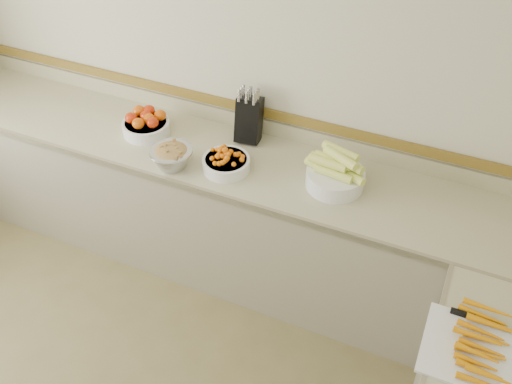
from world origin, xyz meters
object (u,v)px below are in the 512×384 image
at_px(tomato_bowl, 146,124).
at_px(cherry_tomato_bowl, 226,162).
at_px(knife_block, 249,118).
at_px(corn_bowl, 336,173).
at_px(rhubarb_bowl, 171,156).
at_px(cutting_board, 483,349).

xyz_separation_m(tomato_bowl, cherry_tomato_bowl, (0.61, -0.13, -0.01)).
bearing_deg(tomato_bowl, cherry_tomato_bowl, -11.83).
xyz_separation_m(knife_block, corn_bowl, (0.61, -0.22, -0.06)).
bearing_deg(knife_block, rhubarb_bowl, -123.48).
xyz_separation_m(cherry_tomato_bowl, cutting_board, (1.48, -0.66, -0.03)).
distance_m(knife_block, rhubarb_bowl, 0.52).
relative_size(knife_block, rhubarb_bowl, 1.42).
height_order(tomato_bowl, rhubarb_bowl, same).
xyz_separation_m(tomato_bowl, rhubarb_bowl, (0.32, -0.23, 0.01)).
relative_size(knife_block, cutting_board, 0.75).
distance_m(cherry_tomato_bowl, cutting_board, 1.63).
bearing_deg(rhubarb_bowl, knife_block, 56.52).
bearing_deg(cherry_tomato_bowl, rhubarb_bowl, -160.08).
relative_size(rhubarb_bowl, cutting_board, 0.53).
distance_m(tomato_bowl, corn_bowl, 1.21).
height_order(corn_bowl, cutting_board, corn_bowl).
xyz_separation_m(knife_block, cherry_tomato_bowl, (0.01, -0.32, -0.09)).
bearing_deg(tomato_bowl, cutting_board, -20.70).
distance_m(knife_block, cherry_tomato_bowl, 0.34).
bearing_deg(tomato_bowl, corn_bowl, -0.92).
height_order(knife_block, corn_bowl, knife_block).
relative_size(tomato_bowl, cherry_tomato_bowl, 1.07).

